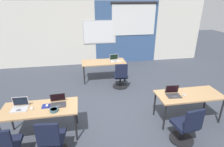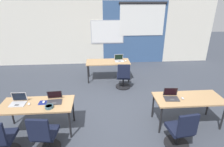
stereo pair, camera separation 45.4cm
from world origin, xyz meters
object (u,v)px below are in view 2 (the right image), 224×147
laptop_near_left_end (18,101)px  snack_bowl (49,107)px  laptop_far_right (119,60)px  mouse_near_left_inner (44,102)px  mouse_near_right_inner (183,98)px  mouse_far_right (126,61)px  laptop_near_right_inner (171,96)px  chair_near_right_inner (180,133)px  mouse_near_left_end (29,104)px  chair_far_right (123,78)px  chair_near_left_inner (45,137)px  desk_far_center (108,63)px  chair_near_left_end (2,142)px  desk_near_left (37,106)px  desk_near_right (188,100)px  laptop_near_left_inner (54,99)px

laptop_near_left_end → snack_bowl: bearing=-17.0°
laptop_far_right → mouse_near_left_inner: size_ratio=3.41×
laptop_far_right → mouse_near_right_inner: size_ratio=3.43×
laptop_far_right → mouse_far_right: (0.24, -0.07, -0.03)m
mouse_near_left_inner → laptop_near_right_inner: (2.93, -0.02, 0.03)m
laptop_far_right → chair_near_right_inner: laptop_far_right is taller
mouse_near_right_inner → mouse_near_left_end: 3.49m
mouse_near_left_inner → chair_near_right_inner: bearing=-15.7°
mouse_far_right → mouse_near_left_end: 3.78m
laptop_far_right → chair_far_right: (0.06, -0.81, -0.39)m
laptop_near_right_inner → chair_near_right_inner: laptop_near_right_inner is taller
chair_near_left_inner → laptop_near_right_inner: laptop_near_right_inner is taller
chair_near_left_inner → laptop_far_right: bearing=-111.0°
mouse_near_right_inner → chair_near_right_inner: (-0.32, -0.73, -0.36)m
desk_far_center → laptop_near_right_inner: 3.08m
mouse_near_right_inner → mouse_near_left_end: same height
mouse_near_right_inner → laptop_near_left_end: size_ratio=0.31×
desk_far_center → snack_bowl: size_ratio=9.01×
mouse_near_left_inner → chair_near_left_inner: 0.83m
laptop_far_right → chair_near_left_end: size_ratio=0.38×
mouse_far_right → snack_bowl: bearing=-125.3°
desk_near_left → desk_near_right: 3.50m
mouse_near_left_end → snack_bowl: size_ratio=0.63×
laptop_far_right → laptop_near_left_inner: bearing=-128.0°
laptop_far_right → chair_far_right: 0.90m
mouse_near_right_inner → laptop_near_left_end: bearing=178.6°
desk_near_right → mouse_near_left_end: (-3.66, -0.01, 0.08)m
laptop_near_left_inner → chair_near_left_inner: size_ratio=0.38×
chair_far_right → laptop_near_left_end: bearing=42.4°
laptop_near_right_inner → mouse_near_right_inner: laptop_near_right_inner is taller
desk_far_center → laptop_far_right: bearing=4.5°
mouse_near_left_end → laptop_near_left_inner: bearing=10.2°
laptop_near_left_inner → chair_near_left_end: (-0.86, -0.83, -0.39)m
chair_far_right → laptop_near_left_end: (-2.63, -1.97, 0.39)m
desk_near_left → chair_near_left_end: chair_near_left_end is taller
desk_far_center → mouse_near_left_inner: 3.19m
desk_near_left → mouse_far_right: 3.66m
mouse_near_left_end → desk_near_left: bearing=5.1°
laptop_near_left_inner → laptop_near_left_end: (-0.78, -0.03, 0.00)m
mouse_near_right_inner → chair_near_right_inner: size_ratio=0.11×
mouse_near_left_end → desk_near_right: bearing=0.2°
laptop_near_left_inner → mouse_far_right: bearing=48.8°
laptop_near_left_end → desk_far_center: bearing=53.4°
laptop_far_right → mouse_near_right_inner: 3.10m
mouse_near_left_inner → snack_bowl: size_ratio=0.58×
laptop_far_right → mouse_near_left_end: 3.68m
desk_near_left → chair_near_right_inner: chair_near_right_inner is taller
mouse_far_right → chair_far_right: (-0.18, -0.73, -0.36)m
mouse_near_left_inner → laptop_near_left_end: bearing=178.7°
desk_near_left → mouse_near_left_inner: bearing=15.9°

